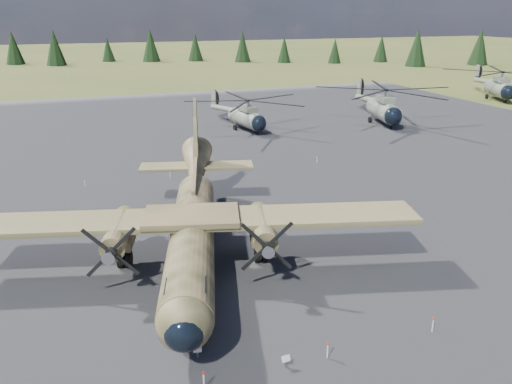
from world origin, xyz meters
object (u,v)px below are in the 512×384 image
object	(u,v)px
helicopter_near	(246,108)
helicopter_far	(501,79)
transport_plane	(193,223)
helicopter_mid	(384,99)

from	to	relation	value
helicopter_near	helicopter_far	world-z (taller)	helicopter_far
helicopter_far	transport_plane	bearing A→B (deg)	-123.55
transport_plane	helicopter_near	world-z (taller)	transport_plane
transport_plane	helicopter_far	xyz separation A→B (m)	(67.19, 43.00, 1.07)
transport_plane	helicopter_near	bearing A→B (deg)	81.10
helicopter_near	helicopter_far	distance (m)	52.44
helicopter_near	helicopter_mid	bearing A→B (deg)	-18.75
transport_plane	helicopter_near	xyz separation A→B (m)	(15.38, 34.90, 0.37)
helicopter_mid	helicopter_far	distance (m)	33.64
helicopter_mid	helicopter_far	bearing A→B (deg)	32.34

